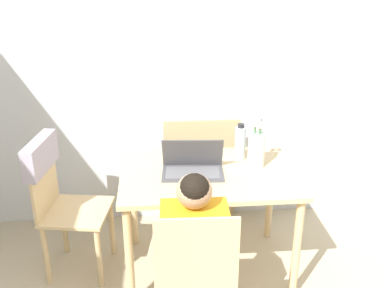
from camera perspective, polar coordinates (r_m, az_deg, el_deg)
The scene contains 9 objects.
wall_back at distance 3.30m, azimuth 3.43°, elevation 10.46°, with size 6.40×0.05×2.50m.
dining_table at distance 2.83m, azimuth 2.09°, elevation -5.31°, with size 1.09×0.74×0.71m.
chair_occupied at distance 2.30m, azimuth 0.37°, elevation -17.27°, with size 0.41×0.41×0.92m.
chair_spare at distance 2.96m, azimuth -16.97°, elevation -5.08°, with size 0.49×0.46×0.93m.
person_seated at distance 2.29m, azimuth 0.20°, elevation -11.99°, with size 0.34×0.43×1.04m.
laptop at distance 2.77m, azimuth 0.08°, elevation -2.64°, with size 0.39×0.26×0.22m.
flower_vase at distance 2.84m, azimuth 8.19°, elevation -0.46°, with size 0.11×0.11×0.35m.
water_bottle at distance 2.94m, azimuth 6.14°, elevation 0.19°, with size 0.07×0.07×0.24m.
cardboard_panel at distance 3.44m, azimuth 1.13°, elevation -3.42°, with size 0.56×0.14×0.87m.
Camera 1 is at (-0.47, -0.96, 1.95)m, focal length 42.00 mm.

